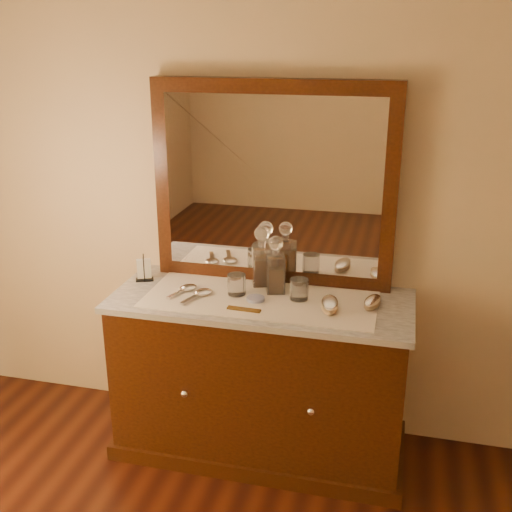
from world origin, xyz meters
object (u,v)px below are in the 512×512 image
mirror_frame (273,184)px  pin_dish (255,299)px  decanter_right (276,271)px  decanter_left (262,262)px  brush_near (330,305)px  hand_mirror_inner (201,293)px  comb (244,309)px  hand_mirror_outer (186,289)px  brush_far (372,302)px  dresser_cabinet (261,378)px  napkin_rack (144,270)px

mirror_frame → pin_dish: mirror_frame is taller
pin_dish → decanter_right: size_ratio=0.30×
decanter_left → decanter_right: 0.12m
brush_near → decanter_left: bearing=149.2°
hand_mirror_inner → comb: bearing=-25.1°
pin_dish → hand_mirror_outer: bearing=174.6°
mirror_frame → comb: 0.64m
decanter_left → pin_dish: bearing=-85.0°
pin_dish → brush_far: 0.55m
hand_mirror_inner → dresser_cabinet: bearing=8.6°
napkin_rack → brush_far: bearing=-2.8°
decanter_left → dresser_cabinet: bearing=-77.9°
decanter_left → hand_mirror_outer: (-0.34, -0.17, -0.11)m
napkin_rack → brush_far: napkin_rack is taller
decanter_right → hand_mirror_outer: size_ratio=1.40×
decanter_left → hand_mirror_outer: 0.40m
napkin_rack → decanter_right: size_ratio=0.47×
comb → decanter_left: (0.01, 0.32, 0.11)m
brush_far → hand_mirror_inner: (-0.81, -0.07, -0.01)m
mirror_frame → brush_near: mirror_frame is taller
comb → pin_dish: bearing=81.3°
dresser_cabinet → hand_mirror_inner: (-0.29, -0.04, 0.45)m
dresser_cabinet → napkin_rack: (-0.63, 0.08, 0.49)m
pin_dish → brush_near: brush_near is taller
mirror_frame → decanter_left: mirror_frame is taller
dresser_cabinet → brush_far: size_ratio=8.62×
decanter_left → brush_near: bearing=-30.8°
comb → brush_near: bearing=17.9°
hand_mirror_outer → hand_mirror_inner: hand_mirror_inner is taller
decanter_right → dresser_cabinet: bearing=-120.8°
mirror_frame → pin_dish: 0.57m
decanter_right → brush_far: bearing=-7.5°
comb → hand_mirror_inner: size_ratio=0.73×
pin_dish → brush_far: size_ratio=0.53×
brush_far → hand_mirror_outer: 0.90m
mirror_frame → brush_far: size_ratio=7.39×
dresser_cabinet → comb: bearing=-104.9°
hand_mirror_inner → decanter_left: bearing=39.4°
decanter_left → mirror_frame: bearing=66.5°
brush_far → napkin_rack: bearing=177.2°
napkin_rack → hand_mirror_inner: napkin_rack is taller
mirror_frame → hand_mirror_outer: bearing=-146.6°
decanter_left → decanter_right: size_ratio=1.07×
decanter_left → brush_near: (0.37, -0.22, -0.09)m
mirror_frame → hand_mirror_outer: size_ratio=5.87×
brush_far → dresser_cabinet: bearing=-177.4°
napkin_rack → decanter_left: decanter_left is taller
pin_dish → brush_near: 0.35m
decanter_left → hand_mirror_inner: bearing=-140.6°
decanter_right → hand_mirror_inner: (-0.34, -0.13, -0.10)m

